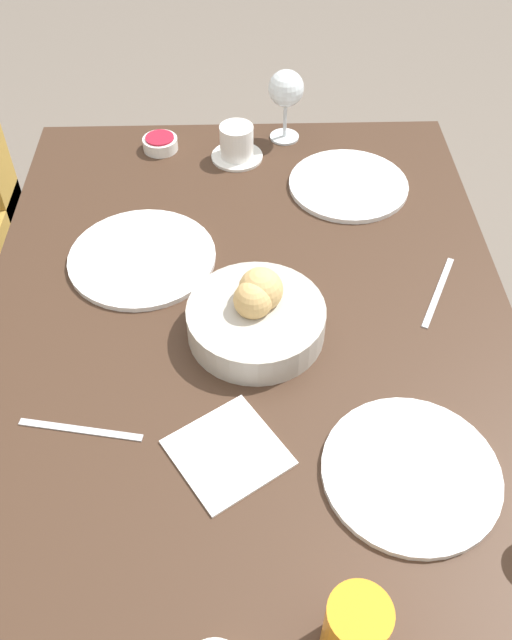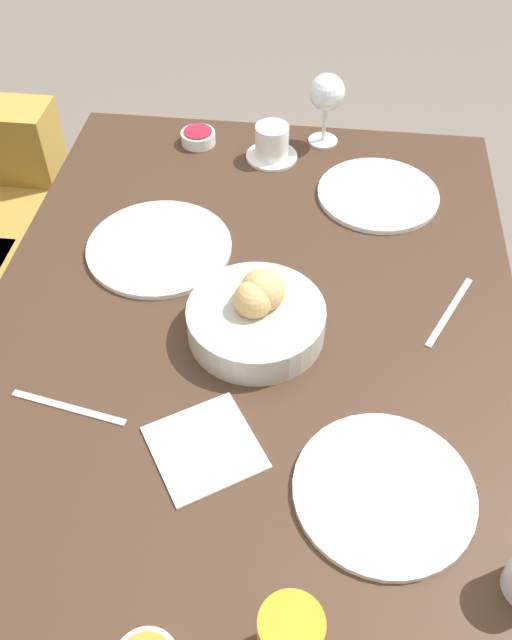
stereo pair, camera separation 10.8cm
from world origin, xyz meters
The scene contains 13 objects.
ground_plane centered at (0.00, 0.00, 0.00)m, with size 10.00×10.00×0.00m, color #6B6056.
dining_table centered at (0.00, 0.00, 0.62)m, with size 1.23×0.90×0.72m.
bread_basket centered at (-0.02, -0.01, 0.75)m, with size 0.22×0.22×0.11m.
plate_near_left centered at (-0.29, -0.22, 0.72)m, with size 0.25×0.25×0.01m.
plate_near_right centered at (0.37, -0.21, 0.72)m, with size 0.24×0.24×0.01m.
plate_far_center centered at (0.16, 0.19, 0.72)m, with size 0.27×0.27×0.01m.
juice_glass centered at (-0.51, -0.11, 0.77)m, with size 0.07×0.07×0.11m.
wine_glass centered at (0.55, -0.09, 0.83)m, with size 0.08×0.08×0.16m.
coffee_cup centered at (0.48, 0.01, 0.75)m, with size 0.11×0.11×0.07m.
jam_bowl_berry centered at (0.52, 0.18, 0.73)m, with size 0.07×0.07×0.03m.
fork_silver centered at (-0.20, 0.24, 0.72)m, with size 0.04×0.18×0.00m.
knife_silver centered at (0.06, -0.33, 0.72)m, with size 0.17×0.09×0.00m.
napkin centered at (-0.25, 0.03, 0.72)m, with size 0.20×0.20×0.00m.
Camera 2 is at (-0.75, -0.10, 1.54)m, focal length 38.00 mm.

